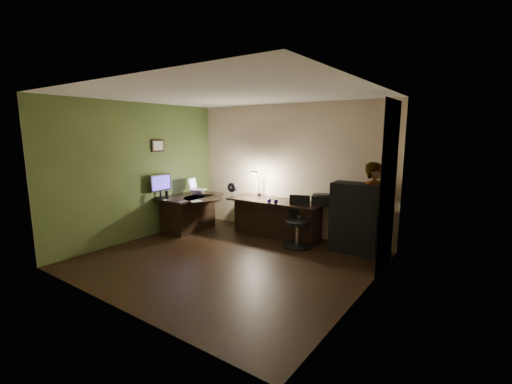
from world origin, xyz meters
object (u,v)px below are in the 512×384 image
Objects in this scene: person at (374,209)px; cabinet at (355,218)px; office_chair at (297,222)px; monitor at (160,189)px; desk_left at (190,213)px; desk_right at (275,218)px.

cabinet is at bearing 129.67° from person.
office_chair is at bearing 124.81° from person.
desk_left is at bearing 56.12° from monitor.
office_chair is at bearing 6.81° from desk_left.
office_chair is 1.37m from person.
monitor is 0.33× the size of person.
cabinet is (3.43, 0.70, 0.24)m from desk_left.
monitor is at bearing 122.70° from person.
desk_left is at bearing 116.80° from person.
cabinet is 1.04m from office_chair.
person is (3.71, 0.83, 0.43)m from desk_left.
monitor reaches higher than desk_right.
desk_right is 1.24× the size of person.
cabinet is 2.35× the size of monitor.
person is at bearing 1.21° from office_chair.
desk_right is 1.61× the size of cabinet.
monitor is (-2.07, -1.22, 0.57)m from desk_right.
cabinet reaches higher than desk_left.
monitor is (-0.32, -0.52, 0.57)m from desk_left.
person is (0.28, 0.13, 0.18)m from cabinet.
monitor is at bearing 178.13° from office_chair.
person reaches higher than desk_left.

